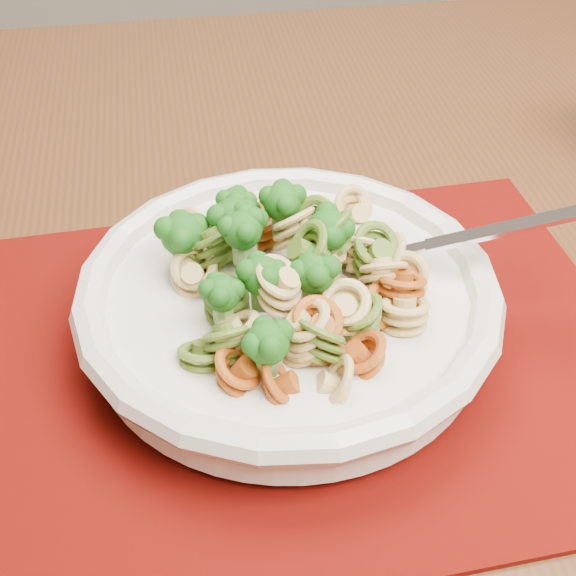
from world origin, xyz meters
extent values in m
cube|color=#512B17|center=(-0.30, 0.32, 0.68)|extent=(1.36, 0.90, 0.04)
cube|color=#570903|center=(-0.30, 0.21, 0.71)|extent=(0.40, 0.31, 0.00)
cylinder|color=silver|center=(-0.30, 0.23, 0.71)|extent=(0.11, 0.11, 0.01)
cylinder|color=silver|center=(-0.30, 0.23, 0.73)|extent=(0.23, 0.23, 0.03)
torus|color=silver|center=(-0.30, 0.23, 0.74)|extent=(0.25, 0.25, 0.02)
camera|label=1|loc=(-0.37, -0.12, 1.05)|focal=50.00mm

